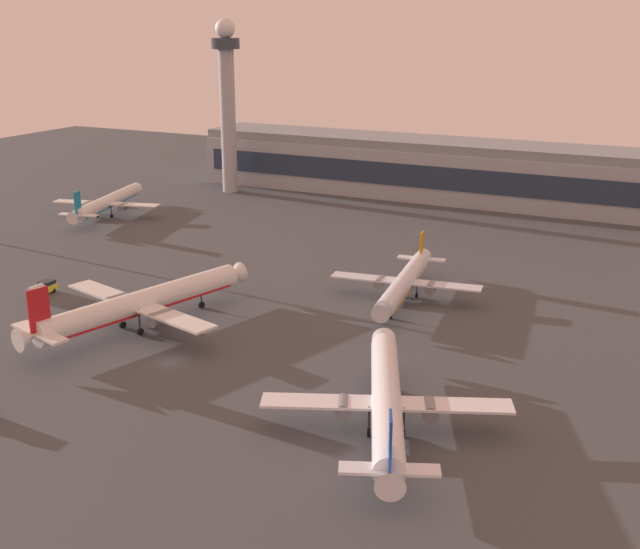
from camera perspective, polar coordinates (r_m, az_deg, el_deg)
ground_plane at (r=124.47m, az=-10.41°, el=-6.04°), size 416.00×416.00×0.00m
terminal_building at (r=236.58m, az=7.65°, el=7.39°), size 137.22×22.40×16.40m
control_tower at (r=240.08m, az=-6.52°, el=12.38°), size 8.00×8.00×49.17m
airplane_far_stand at (r=102.19m, az=4.68°, el=-8.84°), size 30.13×38.17×10.29m
airplane_near_gate at (r=137.05m, az=-12.48°, el=-2.00°), size 34.43×43.87×11.42m
airplane_mid_apron at (r=148.30m, az=5.97°, el=-0.51°), size 27.89×35.71×9.17m
airplane_terminal_side at (r=218.06m, az=-14.72°, el=4.90°), size 28.57×36.43×9.46m
fuel_truck at (r=159.42m, az=-18.92°, el=-0.89°), size 2.64×6.39×2.35m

